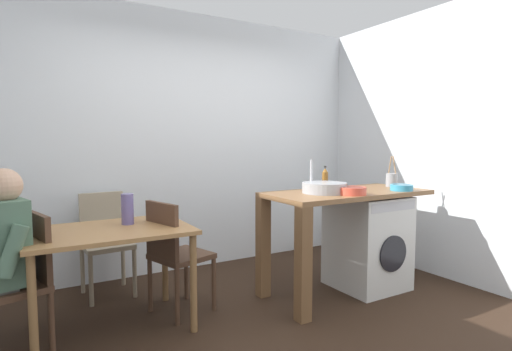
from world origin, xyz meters
name	(u,v)px	position (x,y,z in m)	size (l,w,h in m)	color
ground_plane	(273,331)	(0.00, 0.00, 0.00)	(5.46, 5.46, 0.00)	black
wall_back	(185,143)	(0.00, 1.75, 1.35)	(4.60, 0.10, 2.70)	silver
wall_counter_side	(462,143)	(2.15, 0.00, 1.35)	(0.10, 3.80, 2.70)	silver
dining_table	(110,242)	(-0.99, 0.62, 0.64)	(1.10, 0.76, 0.74)	#9E7042
chair_person_seat	(22,277)	(-1.54, 0.54, 0.51)	(0.49, 0.49, 0.90)	#4C3323
chair_opposite	(174,251)	(-0.51, 0.65, 0.51)	(0.50, 0.50, 0.90)	#4C3323
chair_spare_by_wall	(105,237)	(-0.89, 1.39, 0.51)	(0.42, 0.42, 0.90)	gray
kitchen_counter	(329,211)	(0.78, 0.32, 0.76)	(1.50, 0.68, 0.92)	brown
washing_machine	(367,241)	(1.25, 0.32, 0.43)	(0.60, 0.61, 0.86)	silver
sink_basin	(324,188)	(0.72, 0.32, 0.97)	(0.38, 0.38, 0.09)	#9EA0A5
tap	(311,175)	(0.72, 0.50, 1.06)	(0.02, 0.02, 0.28)	#B2B2B7
bottle_tall_green	(325,178)	(0.96, 0.60, 1.02)	(0.06, 0.06, 0.21)	brown
mixing_bowl	(352,190)	(0.85, 0.12, 0.96)	(0.23, 0.23, 0.06)	#D84C38
utensil_crock	(392,180)	(1.62, 0.37, 0.99)	(0.11, 0.11, 0.30)	gray
colander	(402,187)	(1.44, 0.10, 0.95)	(0.20, 0.20, 0.06)	teal
vase	(127,209)	(-0.84, 0.72, 0.86)	(0.09, 0.09, 0.23)	slate
scissors	(351,192)	(0.94, 0.22, 0.92)	(0.15, 0.06, 0.01)	#B2B2B7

